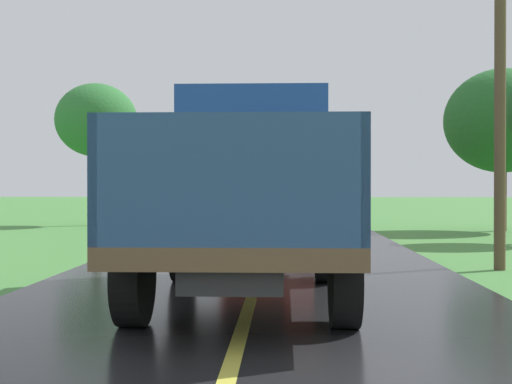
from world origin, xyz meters
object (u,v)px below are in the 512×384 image
object	(u,v)px
banana_truck_far	(272,187)
roadside_tree_far_left	(502,121)
utility_pole_roadside	(500,74)
roadside_tree_near_left	(96,121)
banana_truck_near	(250,187)

from	to	relation	value
banana_truck_far	roadside_tree_far_left	distance (m)	8.56
banana_truck_far	utility_pole_roadside	size ratio (longest dim) A/B	0.91
roadside_tree_near_left	roadside_tree_far_left	distance (m)	14.63
utility_pole_roadside	roadside_tree_near_left	size ratio (longest dim) A/B	1.19
utility_pole_roadside	roadside_tree_far_left	bearing A→B (deg)	72.91
banana_truck_near	roadside_tree_far_left	distance (m)	16.38
banana_truck_near	banana_truck_far	world-z (taller)	same
banana_truck_near	roadside_tree_far_left	size ratio (longest dim) A/B	1.08
roadside_tree_far_left	banana_truck_far	bearing A→B (deg)	-156.29
roadside_tree_near_left	banana_truck_near	bearing A→B (deg)	-68.64
utility_pole_roadside	roadside_tree_near_left	xyz separation A→B (m)	(-10.94, 13.91, 0.52)
banana_truck_far	roadside_tree_far_left	xyz separation A→B (m)	(7.58, 3.33, 2.19)
utility_pole_roadside	roadside_tree_near_left	bearing A→B (deg)	128.17
banana_truck_near	roadside_tree_near_left	xyz separation A→B (m)	(-6.68, 17.08, 2.51)
banana_truck_far	utility_pole_roadside	xyz separation A→B (m)	(4.16, -7.81, 1.99)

